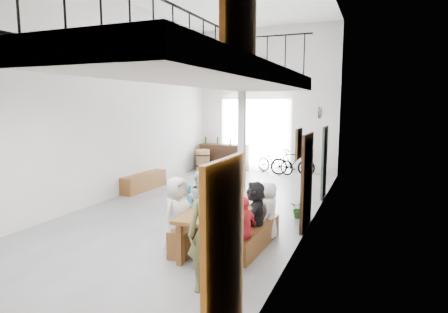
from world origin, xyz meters
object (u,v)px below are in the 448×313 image
at_px(tasting_table, 227,208).
at_px(side_bench, 144,182).
at_px(bench_inner, 199,228).
at_px(bicycle_near, 275,162).
at_px(host_standing, 209,234).
at_px(oak_barrel, 203,160).
at_px(serving_counter, 224,157).

xyz_separation_m(tasting_table, side_bench, (-4.03, 3.26, -0.45)).
xyz_separation_m(bench_inner, bicycle_near, (-0.43, 7.46, 0.20)).
xyz_separation_m(tasting_table, host_standing, (0.40, -1.67, 0.11)).
xyz_separation_m(side_bench, host_standing, (4.42, -4.94, 0.56)).
xyz_separation_m(side_bench, oak_barrel, (0.21, 3.73, 0.16)).
xyz_separation_m(tasting_table, serving_counter, (-3.13, 7.54, -0.19)).
bearing_deg(tasting_table, bench_inner, 174.43).
relative_size(tasting_table, oak_barrel, 3.07).
distance_m(serving_counter, host_standing, 9.87).
height_order(tasting_table, oak_barrel, oak_barrel).
height_order(oak_barrel, host_standing, host_standing).
distance_m(side_bench, bicycle_near, 5.19).
relative_size(tasting_table, bicycle_near, 1.54).
distance_m(side_bench, oak_barrel, 3.73).
relative_size(oak_barrel, serving_counter, 0.43).
bearing_deg(serving_counter, tasting_table, -67.44).
bearing_deg(bicycle_near, serving_counter, 112.95).
relative_size(side_bench, host_standing, 1.11).
distance_m(bench_inner, oak_barrel, 7.67).
height_order(oak_barrel, serving_counter, serving_counter).
bearing_deg(oak_barrel, host_standing, -64.04).
bearing_deg(oak_barrel, serving_counter, 38.72).
distance_m(oak_barrel, host_standing, 9.64).
relative_size(bench_inner, bicycle_near, 1.24).
bearing_deg(tasting_table, side_bench, 138.27).
relative_size(bench_inner, oak_barrel, 2.48).
xyz_separation_m(serving_counter, host_standing, (3.53, -9.21, 0.31)).
height_order(serving_counter, host_standing, host_standing).
height_order(oak_barrel, bicycle_near, bicycle_near).
height_order(bench_inner, side_bench, side_bench).
height_order(tasting_table, side_bench, tasting_table).
relative_size(side_bench, serving_counter, 0.93).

